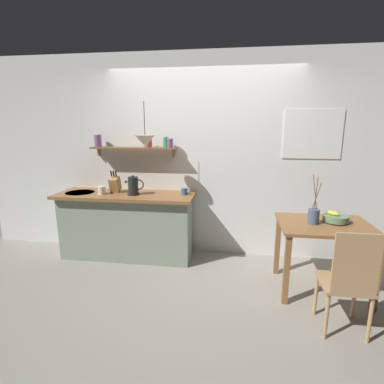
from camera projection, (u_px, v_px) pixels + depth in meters
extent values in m
plane|color=gray|center=(197.00, 271.00, 3.64)|extent=(14.00, 14.00, 0.00)
cube|color=white|center=(218.00, 157.00, 3.94)|extent=(6.80, 0.10, 2.70)
cube|color=white|center=(313.00, 134.00, 3.66)|extent=(0.71, 0.01, 0.61)
cube|color=silver|center=(313.00, 134.00, 3.66)|extent=(0.65, 0.01, 0.55)
cube|color=gray|center=(128.00, 226.00, 3.99)|extent=(1.74, 0.52, 0.85)
cube|color=brown|center=(125.00, 195.00, 3.87)|extent=(1.83, 0.63, 0.04)
cylinder|color=#B7BABF|center=(80.00, 193.00, 3.94)|extent=(0.38, 0.38, 0.01)
cube|color=brown|center=(133.00, 148.00, 3.91)|extent=(1.17, 0.18, 0.02)
cube|color=#99754C|center=(99.00, 152.00, 4.08)|extent=(0.02, 0.06, 0.12)
cube|color=#99754C|center=(174.00, 153.00, 3.93)|extent=(0.02, 0.06, 0.12)
cylinder|color=#7F5689|center=(98.00, 141.00, 3.96)|extent=(0.10, 0.10, 0.16)
cylinder|color=silver|center=(97.00, 135.00, 3.94)|extent=(0.10, 0.10, 0.01)
cylinder|color=#BC4238|center=(148.00, 143.00, 3.87)|extent=(0.10, 0.10, 0.11)
cylinder|color=silver|center=(148.00, 139.00, 3.86)|extent=(0.10, 0.10, 0.01)
cylinder|color=#388E56|center=(166.00, 142.00, 3.84)|extent=(0.08, 0.08, 0.13)
cylinder|color=silver|center=(166.00, 137.00, 3.82)|extent=(0.08, 0.08, 0.01)
cylinder|color=#7F5689|center=(170.00, 143.00, 3.83)|extent=(0.08, 0.08, 0.11)
cylinder|color=silver|center=(170.00, 139.00, 3.82)|extent=(0.08, 0.08, 0.01)
cube|color=brown|center=(325.00, 225.00, 3.07)|extent=(0.94, 0.73, 0.03)
cube|color=brown|center=(287.00, 270.00, 2.90)|extent=(0.06, 0.06, 0.73)
cube|color=brown|center=(377.00, 276.00, 2.79)|extent=(0.06, 0.06, 0.73)
cube|color=brown|center=(277.00, 245.00, 3.52)|extent=(0.06, 0.06, 0.73)
cube|color=brown|center=(351.00, 249.00, 3.40)|extent=(0.06, 0.06, 0.73)
cube|color=tan|center=(344.00, 283.00, 2.53)|extent=(0.40, 0.39, 0.03)
cube|color=tan|center=(356.00, 264.00, 2.29)|extent=(0.35, 0.03, 0.51)
cylinder|color=tan|center=(354.00, 297.00, 2.71)|extent=(0.03, 0.03, 0.42)
cylinder|color=tan|center=(316.00, 294.00, 2.76)|extent=(0.03, 0.03, 0.42)
cylinder|color=tan|center=(370.00, 320.00, 2.39)|extent=(0.03, 0.03, 0.42)
cylinder|color=tan|center=(326.00, 316.00, 2.44)|extent=(0.03, 0.03, 0.42)
cylinder|color=slate|center=(335.00, 222.00, 3.11)|extent=(0.12, 0.12, 0.01)
cylinder|color=slate|center=(336.00, 218.00, 3.10)|extent=(0.26, 0.26, 0.07)
ellipsoid|color=yellow|center=(333.00, 213.00, 3.10)|extent=(0.14, 0.14, 0.04)
cylinder|color=#475675|center=(314.00, 216.00, 3.06)|extent=(0.11, 0.11, 0.16)
cylinder|color=brown|center=(315.00, 192.00, 3.00)|extent=(0.07, 0.03, 0.37)
cylinder|color=brown|center=(316.00, 193.00, 2.99)|extent=(0.01, 0.01, 0.35)
cylinder|color=brown|center=(317.00, 196.00, 3.00)|extent=(0.07, 0.03, 0.28)
cylinder|color=black|center=(134.00, 194.00, 3.80)|extent=(0.15, 0.15, 0.02)
cylinder|color=#232326|center=(133.00, 185.00, 3.78)|extent=(0.13, 0.13, 0.21)
sphere|color=black|center=(133.00, 176.00, 3.75)|extent=(0.02, 0.02, 0.02)
cone|color=#232326|center=(127.00, 182.00, 3.78)|extent=(0.04, 0.04, 0.04)
torus|color=black|center=(139.00, 185.00, 3.76)|extent=(0.14, 0.02, 0.14)
cube|color=tan|center=(115.00, 184.00, 3.91)|extent=(0.11, 0.19, 0.22)
cylinder|color=black|center=(111.00, 174.00, 3.86)|extent=(0.02, 0.04, 0.08)
cylinder|color=black|center=(113.00, 174.00, 3.85)|extent=(0.02, 0.04, 0.08)
cylinder|color=black|center=(116.00, 174.00, 3.85)|extent=(0.02, 0.04, 0.08)
cylinder|color=white|center=(102.00, 190.00, 3.81)|extent=(0.09, 0.09, 0.11)
torus|color=white|center=(106.00, 190.00, 3.81)|extent=(0.07, 0.01, 0.07)
cylinder|color=#3D5B89|center=(184.00, 191.00, 3.79)|extent=(0.08, 0.08, 0.09)
torus|color=#3D5B89|center=(188.00, 191.00, 3.79)|extent=(0.06, 0.01, 0.06)
cylinder|color=black|center=(144.00, 118.00, 3.47)|extent=(0.01, 0.01, 0.39)
cone|color=beige|center=(145.00, 141.00, 3.53)|extent=(0.24, 0.24, 0.14)
sphere|color=white|center=(145.00, 145.00, 3.54)|extent=(0.04, 0.04, 0.04)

